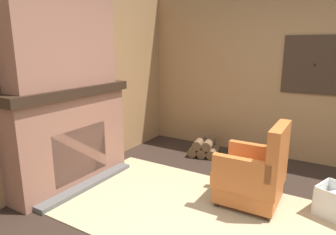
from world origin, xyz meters
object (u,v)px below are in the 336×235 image
at_px(decorative_plate_on_mantel, 66,76).
at_px(oil_lamp_vase, 31,81).
at_px(armchair, 254,175).
at_px(firewood_stack, 204,148).
at_px(storage_case, 90,78).

bearing_deg(decorative_plate_on_mantel, oil_lamp_vase, -87.70).
height_order(armchair, firewood_stack, armchair).
bearing_deg(storage_case, decorative_plate_on_mantel, -93.15).
relative_size(oil_lamp_vase, storage_case, 1.20).
height_order(armchair, decorative_plate_on_mantel, decorative_plate_on_mantel).
bearing_deg(armchair, firewood_stack, -46.72).
distance_m(storage_case, decorative_plate_on_mantel, 0.37).
xyz_separation_m(armchair, storage_case, (-2.17, -0.22, 0.97)).
xyz_separation_m(oil_lamp_vase, storage_case, (0.00, 0.86, -0.04)).
bearing_deg(oil_lamp_vase, firewood_stack, 64.50).
distance_m(armchair, decorative_plate_on_mantel, 2.49).
relative_size(armchair, decorative_plate_on_mantel, 3.81).
xyz_separation_m(armchair, firewood_stack, (-1.11, 1.15, -0.22)).
distance_m(firewood_stack, storage_case, 2.11).
bearing_deg(decorative_plate_on_mantel, firewood_stack, 57.99).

